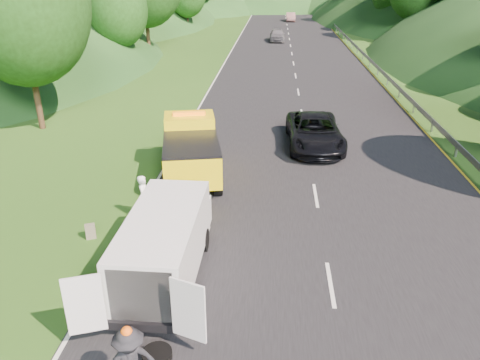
# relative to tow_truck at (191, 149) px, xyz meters

# --- Properties ---
(ground) EXTENTS (320.00, 320.00, 0.00)m
(ground) POSITION_rel_tow_truck_xyz_m (2.47, -5.74, -1.29)
(ground) COLOR #38661E
(ground) RESTS_ON ground
(road_surface) EXTENTS (14.00, 200.00, 0.02)m
(road_surface) POSITION_rel_tow_truck_xyz_m (5.47, 34.26, -1.28)
(road_surface) COLOR black
(road_surface) RESTS_ON ground
(guardrail) EXTENTS (0.06, 140.00, 1.52)m
(guardrail) POSITION_rel_tow_truck_xyz_m (12.77, 46.76, -1.29)
(guardrail) COLOR gray
(guardrail) RESTS_ON ground
(tree_line_left) EXTENTS (14.00, 140.00, 14.00)m
(tree_line_left) POSITION_rel_tow_truck_xyz_m (-16.53, 54.26, -1.29)
(tree_line_left) COLOR #245B1A
(tree_line_left) RESTS_ON ground
(tree_line_right) EXTENTS (14.00, 140.00, 14.00)m
(tree_line_right) POSITION_rel_tow_truck_xyz_m (25.47, 54.26, -1.29)
(tree_line_right) COLOR #245B1A
(tree_line_right) RESTS_ON ground
(hills_backdrop) EXTENTS (201.00, 288.60, 44.00)m
(hills_backdrop) POSITION_rel_tow_truck_xyz_m (8.97, 128.96, -1.29)
(hills_backdrop) COLOR #2D5B23
(hills_backdrop) RESTS_ON ground
(tow_truck) EXTENTS (3.40, 6.47, 2.64)m
(tow_truck) POSITION_rel_tow_truck_xyz_m (0.00, 0.00, 0.00)
(tow_truck) COLOR black
(tow_truck) RESTS_ON ground
(white_van) EXTENTS (3.37, 6.14, 2.18)m
(white_van) POSITION_rel_tow_truck_xyz_m (0.55, -7.69, -0.06)
(white_van) COLOR black
(white_van) RESTS_ON ground
(woman) EXTENTS (0.48, 0.65, 1.76)m
(woman) POSITION_rel_tow_truck_xyz_m (-1.02, -4.21, -1.29)
(woman) COLOR white
(woman) RESTS_ON ground
(child) EXTENTS (0.64, 0.64, 1.05)m
(child) POSITION_rel_tow_truck_xyz_m (1.02, -7.01, -1.29)
(child) COLOR tan
(child) RESTS_ON ground
(suitcase) EXTENTS (0.39, 0.31, 0.55)m
(suitcase) POSITION_rel_tow_truck_xyz_m (-2.59, -5.69, -1.02)
(suitcase) COLOR #68614E
(suitcase) RESTS_ON ground
(spare_tire) EXTENTS (0.73, 0.73, 0.20)m
(spare_tire) POSITION_rel_tow_truck_xyz_m (1.01, -10.99, -1.29)
(spare_tire) COLOR black
(spare_tire) RESTS_ON ground
(passing_suv) EXTENTS (2.95, 5.99, 1.64)m
(passing_suv) POSITION_rel_tow_truck_xyz_m (5.79, 4.18, -1.29)
(passing_suv) COLOR black
(passing_suv) RESTS_ON ground
(dist_car_a) EXTENTS (1.90, 4.73, 1.61)m
(dist_car_a) POSITION_rel_tow_truck_xyz_m (3.80, 44.05, -1.29)
(dist_car_a) COLOR #4B4A4F
(dist_car_a) RESTS_ON ground
(dist_car_b) EXTENTS (1.58, 4.53, 1.49)m
(dist_car_b) POSITION_rel_tow_truck_xyz_m (6.22, 70.26, -1.29)
(dist_car_b) COLOR #7B5352
(dist_car_b) RESTS_ON ground
(dist_car_c) EXTENTS (2.19, 5.40, 1.57)m
(dist_car_c) POSITION_rel_tow_truck_xyz_m (5.08, 88.10, -1.29)
(dist_car_c) COLOR #A25161
(dist_car_c) RESTS_ON ground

